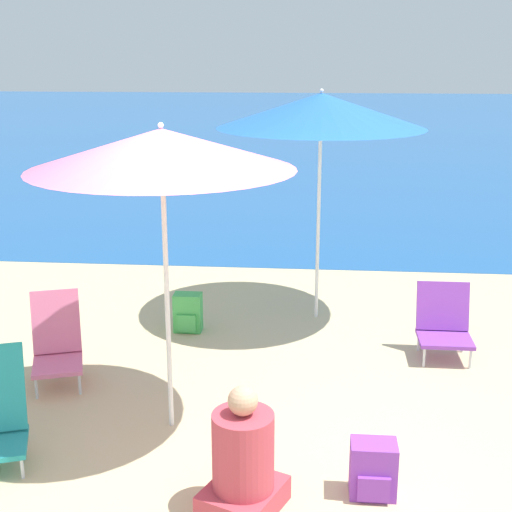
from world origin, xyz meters
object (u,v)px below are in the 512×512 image
(beach_umbrella_pink, at_px, (162,149))
(person_seated_near, at_px, (243,463))
(beach_chair_pink, at_px, (57,342))
(backpack_green, at_px, (188,313))
(beach_chair_purple, at_px, (444,322))
(beach_umbrella_blue, at_px, (321,111))
(backpack_purple, at_px, (373,469))

(beach_umbrella_pink, distance_m, person_seated_near, 2.11)
(beach_chair_pink, relative_size, backpack_green, 1.93)
(beach_chair_purple, distance_m, person_seated_near, 2.94)
(beach_umbrella_blue, height_order, person_seated_near, beach_umbrella_blue)
(beach_umbrella_pink, xyz_separation_m, person_seated_near, (0.65, -0.98, -1.75))
(beach_chair_purple, height_order, person_seated_near, person_seated_near)
(beach_chair_pink, bearing_deg, beach_chair_purple, -4.94)
(beach_umbrella_pink, bearing_deg, backpack_purple, -27.43)
(beach_chair_pink, height_order, beach_chair_purple, beach_chair_pink)
(person_seated_near, relative_size, backpack_green, 2.12)
(person_seated_near, bearing_deg, backpack_green, 130.27)
(backpack_green, bearing_deg, backpack_purple, -57.62)
(beach_umbrella_pink, distance_m, backpack_green, 2.66)
(beach_umbrella_pink, relative_size, backpack_green, 5.79)
(beach_umbrella_pink, xyz_separation_m, backpack_green, (-0.21, 1.87, -1.89))
(beach_chair_purple, distance_m, backpack_purple, 2.39)
(beach_umbrella_pink, bearing_deg, beach_chair_purple, 33.73)
(beach_umbrella_pink, relative_size, backpack_purple, 6.23)
(beach_umbrella_blue, distance_m, beach_chair_pink, 3.31)
(beach_chair_purple, distance_m, backpack_green, 2.48)
(person_seated_near, bearing_deg, backpack_purple, 39.24)
(backpack_green, bearing_deg, beach_umbrella_pink, -83.57)
(person_seated_near, bearing_deg, beach_chair_purple, 80.71)
(beach_umbrella_blue, height_order, beach_umbrella_pink, beach_umbrella_blue)
(person_seated_near, distance_m, backpack_purple, 0.84)
(beach_chair_pink, distance_m, backpack_purple, 2.94)
(beach_chair_pink, xyz_separation_m, backpack_green, (0.91, 1.19, -0.15))
(beach_umbrella_pink, bearing_deg, person_seated_near, -56.44)
(person_seated_near, height_order, backpack_green, person_seated_near)
(backpack_green, bearing_deg, beach_umbrella_blue, 21.79)
(beach_umbrella_blue, distance_m, backpack_purple, 3.72)
(beach_chair_purple, relative_size, person_seated_near, 0.80)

